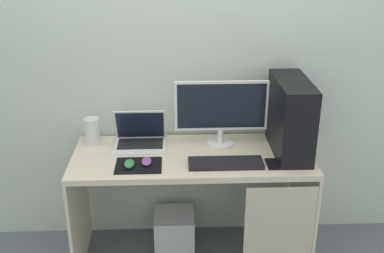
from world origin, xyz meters
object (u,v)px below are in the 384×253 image
object	(u,v)px
monitor	(221,110)
mouse_left	(147,161)
subwoofer	(174,231)
speaker	(92,131)
cell_phone	(273,164)
pc_tower	(291,117)
laptop	(140,138)
mouse_right	(129,164)
keyboard	(226,163)

from	to	relation	value
monitor	mouse_left	distance (m)	0.55
mouse_left	subwoofer	world-z (taller)	mouse_left
speaker	cell_phone	world-z (taller)	speaker
pc_tower	cell_phone	bearing A→B (deg)	-125.58
pc_tower	mouse_left	xyz separation A→B (m)	(-0.84, -0.15, -0.20)
laptop	mouse_left	size ratio (longest dim) A/B	3.28
cell_phone	subwoofer	xyz separation A→B (m)	(-0.56, 0.24, -0.61)
pc_tower	laptop	xyz separation A→B (m)	(-0.89, 0.12, -0.18)
speaker	mouse_left	size ratio (longest dim) A/B	1.75
speaker	mouse_left	distance (m)	0.46
pc_tower	subwoofer	size ratio (longest dim) A/B	1.88
mouse_right	subwoofer	world-z (taller)	mouse_right
monitor	laptop	xyz separation A→B (m)	(-0.49, 0.02, -0.18)
cell_phone	subwoofer	world-z (taller)	cell_phone
monitor	mouse_right	xyz separation A→B (m)	(-0.54, -0.27, -0.21)
keyboard	subwoofer	distance (m)	0.72
laptop	subwoofer	bearing A→B (deg)	-14.00
speaker	mouse_right	distance (m)	0.41
laptop	mouse_left	xyz separation A→B (m)	(0.05, -0.26, -0.02)
laptop	speaker	distance (m)	0.30
pc_tower	mouse_right	world-z (taller)	pc_tower
pc_tower	mouse_left	world-z (taller)	pc_tower
keyboard	cell_phone	distance (m)	0.27
mouse_left	cell_phone	bearing A→B (deg)	-2.36
speaker	subwoofer	size ratio (longest dim) A/B	0.66
cell_phone	mouse_left	bearing A→B (deg)	177.64
speaker	laptop	bearing A→B (deg)	-6.29
keyboard	cell_phone	world-z (taller)	keyboard
mouse_right	speaker	bearing A→B (deg)	127.83
subwoofer	keyboard	bearing A→B (deg)	-38.18
cell_phone	laptop	bearing A→B (deg)	158.98
monitor	laptop	distance (m)	0.53
pc_tower	subwoofer	xyz separation A→B (m)	(-0.69, 0.07, -0.83)
pc_tower	monitor	xyz separation A→B (m)	(-0.39, 0.10, 0.01)
subwoofer	pc_tower	bearing A→B (deg)	-5.65
mouse_left	pc_tower	bearing A→B (deg)	9.88
speaker	subwoofer	distance (m)	0.85
mouse_right	cell_phone	distance (m)	0.81
speaker	keyboard	size ratio (longest dim) A/B	0.40
monitor	mouse_right	bearing A→B (deg)	-153.11
pc_tower	speaker	world-z (taller)	pc_tower
keyboard	mouse_left	size ratio (longest dim) A/B	4.38
pc_tower	monitor	bearing A→B (deg)	165.61
pc_tower	cell_phone	size ratio (longest dim) A/B	3.70
laptop	speaker	bearing A→B (deg)	173.71
monitor	mouse_right	world-z (taller)	monitor
keyboard	subwoofer	size ratio (longest dim) A/B	1.64
mouse_right	cell_phone	size ratio (longest dim) A/B	0.74
speaker	subwoofer	xyz separation A→B (m)	(0.49, -0.08, -0.69)
pc_tower	mouse_right	xyz separation A→B (m)	(-0.93, -0.17, -0.20)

